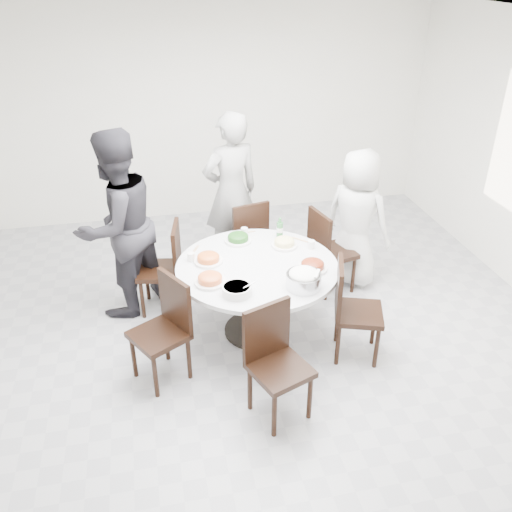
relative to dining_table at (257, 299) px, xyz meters
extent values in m
cube|color=#A9A9AE|center=(-0.05, -0.10, -0.38)|extent=(6.00, 6.00, 0.01)
cube|color=white|center=(-0.05, -0.10, 2.42)|extent=(6.00, 6.00, 0.01)
cube|color=white|center=(-0.05, 2.90, 1.02)|extent=(6.00, 0.01, 2.80)
cylinder|color=silver|center=(0.00, 0.00, 0.00)|extent=(1.50, 1.50, 0.75)
cube|color=black|center=(0.96, 0.60, 0.10)|extent=(0.50, 0.50, 0.95)
cube|color=black|center=(0.08, 1.10, 0.10)|extent=(0.51, 0.51, 0.95)
cube|color=black|center=(-0.88, 0.60, 0.10)|extent=(0.49, 0.49, 0.95)
cube|color=black|center=(-0.95, -0.47, 0.10)|extent=(0.57, 0.57, 0.95)
cube|color=black|center=(-0.05, -1.10, 0.10)|extent=(0.54, 0.54, 0.95)
cube|color=black|center=(0.82, -0.52, 0.10)|extent=(0.53, 0.53, 0.95)
imported|color=silver|center=(1.25, 0.72, 0.39)|extent=(0.86, 0.89, 1.53)
imported|color=black|center=(-0.01, 1.35, 0.54)|extent=(0.76, 0.61, 1.83)
imported|color=#222127|center=(-1.23, 0.69, 0.57)|extent=(1.17, 1.14, 1.90)
cylinder|color=white|center=(-0.09, 0.49, 0.41)|extent=(0.26, 0.26, 0.07)
cylinder|color=white|center=(0.34, 0.30, 0.41)|extent=(0.25, 0.25, 0.07)
cylinder|color=white|center=(-0.43, 0.15, 0.41)|extent=(0.27, 0.27, 0.07)
cylinder|color=white|center=(0.47, -0.18, 0.41)|extent=(0.27, 0.27, 0.07)
cylinder|color=white|center=(-0.46, -0.22, 0.41)|extent=(0.27, 0.27, 0.07)
cylinder|color=silver|center=(0.31, -0.45, 0.44)|extent=(0.30, 0.30, 0.13)
cylinder|color=white|center=(-0.27, -0.43, 0.41)|extent=(0.25, 0.25, 0.08)
cylinder|color=#2C6F36|center=(0.33, 0.48, 0.49)|extent=(0.06, 0.06, 0.22)
cylinder|color=white|center=(0.04, 0.64, 0.42)|extent=(0.07, 0.07, 0.08)
camera|label=1|loc=(-0.91, -4.19, 2.89)|focal=38.00mm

